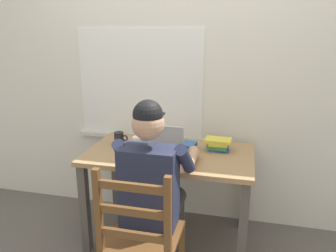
% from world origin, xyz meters
% --- Properties ---
extents(ground_plane, '(8.00, 8.00, 0.00)m').
position_xyz_m(ground_plane, '(0.00, 0.00, 0.00)').
color(ground_plane, '#56514C').
extents(back_wall, '(6.00, 0.08, 2.60)m').
position_xyz_m(back_wall, '(-0.01, 0.43, 1.30)').
color(back_wall, silver).
rests_on(back_wall, ground).
extents(desk, '(1.24, 0.70, 0.74)m').
position_xyz_m(desk, '(0.00, 0.00, 0.63)').
color(desk, '#9E7A51').
rests_on(desk, ground).
extents(seated_person, '(0.50, 0.60, 1.25)m').
position_xyz_m(seated_person, '(0.00, -0.42, 0.69)').
color(seated_person, '#232842').
rests_on(seated_person, ground).
extents(wooden_chair, '(0.42, 0.42, 0.94)m').
position_xyz_m(wooden_chair, '(0.00, -0.71, 0.46)').
color(wooden_chair, brown).
rests_on(wooden_chair, ground).
extents(laptop, '(0.33, 0.30, 0.23)m').
position_xyz_m(laptop, '(-0.05, -0.14, 0.79)').
color(laptop, '#ADAFB2').
rests_on(laptop, desk).
extents(computer_mouse, '(0.06, 0.10, 0.03)m').
position_xyz_m(computer_mouse, '(0.18, -0.22, 0.76)').
color(computer_mouse, '#ADAFB2').
rests_on(computer_mouse, desk).
extents(coffee_mug_white, '(0.12, 0.08, 0.09)m').
position_xyz_m(coffee_mug_white, '(-0.27, 0.05, 0.78)').
color(coffee_mug_white, white).
rests_on(coffee_mug_white, desk).
extents(coffee_mug_dark, '(0.11, 0.08, 0.10)m').
position_xyz_m(coffee_mug_dark, '(-0.43, 0.08, 0.79)').
color(coffee_mug_dark, black).
rests_on(coffee_mug_dark, desk).
extents(book_stack_main, '(0.20, 0.15, 0.09)m').
position_xyz_m(book_stack_main, '(0.35, 0.12, 0.79)').
color(book_stack_main, '#2D5B9E').
rests_on(book_stack_main, desk).
extents(book_stack_side, '(0.19, 0.16, 0.05)m').
position_xyz_m(book_stack_side, '(0.09, 0.09, 0.77)').
color(book_stack_side, gray).
rests_on(book_stack_side, desk).
extents(paper_pile_near_laptop, '(0.23, 0.22, 0.01)m').
position_xyz_m(paper_pile_near_laptop, '(-0.14, 0.14, 0.74)').
color(paper_pile_near_laptop, silver).
rests_on(paper_pile_near_laptop, desk).
extents(landscape_photo_print, '(0.14, 0.11, 0.00)m').
position_xyz_m(landscape_photo_print, '(-0.11, 0.22, 0.74)').
color(landscape_photo_print, '#7A4293').
rests_on(landscape_photo_print, desk).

